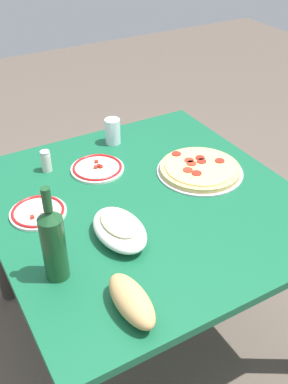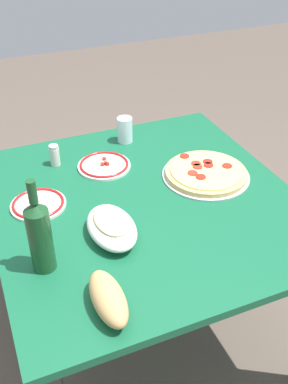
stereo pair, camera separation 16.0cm
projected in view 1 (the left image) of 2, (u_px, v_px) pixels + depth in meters
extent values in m
plane|color=brown|center=(144.00, 328.00, 2.04)|extent=(8.00, 8.00, 0.00)
cube|color=#145938|center=(144.00, 202.00, 1.63)|extent=(1.12, 1.07, 0.03)
cylinder|color=#33302D|center=(175.00, 182.00, 2.39)|extent=(0.07, 0.07, 0.70)
cylinder|color=#B7B7BC|center=(200.00, 172.00, 1.76)|extent=(0.34, 0.34, 0.01)
cylinder|color=#DBB26B|center=(200.00, 169.00, 1.76)|extent=(0.32, 0.32, 0.02)
cylinder|color=#EACC75|center=(200.00, 166.00, 1.75)|extent=(0.28, 0.28, 0.01)
cylinder|color=#B22D1E|center=(189.00, 160.00, 1.78)|extent=(0.04, 0.04, 0.00)
cylinder|color=#B22D1E|center=(188.00, 170.00, 1.72)|extent=(0.04, 0.04, 0.00)
cylinder|color=maroon|center=(197.00, 173.00, 1.70)|extent=(0.04, 0.04, 0.00)
cylinder|color=maroon|center=(202.00, 161.00, 1.77)|extent=(0.04, 0.04, 0.00)
cylinder|color=#B22D1E|center=(191.00, 163.00, 1.76)|extent=(0.04, 0.04, 0.00)
cylinder|color=maroon|center=(200.00, 158.00, 1.79)|extent=(0.04, 0.04, 0.00)
cylinder|color=maroon|center=(220.00, 161.00, 1.78)|extent=(0.04, 0.04, 0.00)
cylinder|color=maroon|center=(176.00, 154.00, 1.82)|extent=(0.04, 0.04, 0.00)
ellipsoid|color=white|center=(119.00, 230.00, 1.43)|extent=(0.24, 0.15, 0.07)
ellipsoid|color=#AD2819|center=(119.00, 227.00, 1.42)|extent=(0.20, 0.12, 0.03)
ellipsoid|color=beige|center=(119.00, 222.00, 1.41)|extent=(0.17, 0.10, 0.02)
cylinder|color=#194723|center=(54.00, 248.00, 1.25)|extent=(0.07, 0.07, 0.21)
cone|color=#194723|center=(49.00, 215.00, 1.18)|extent=(0.07, 0.07, 0.03)
cylinder|color=#194723|center=(47.00, 199.00, 1.15)|extent=(0.03, 0.03, 0.07)
cylinder|color=silver|center=(113.00, 131.00, 1.93)|extent=(0.07, 0.07, 0.11)
cylinder|color=white|center=(97.00, 169.00, 1.78)|extent=(0.21, 0.21, 0.01)
torus|color=red|center=(97.00, 167.00, 1.77)|extent=(0.20, 0.20, 0.01)
cube|color=#AD2819|center=(101.00, 166.00, 1.77)|extent=(0.01, 0.01, 0.01)
cube|color=#AD2819|center=(96.00, 167.00, 1.77)|extent=(0.01, 0.01, 0.01)
cube|color=#AD2819|center=(99.00, 166.00, 1.77)|extent=(0.01, 0.01, 0.01)
cube|color=#AD2819|center=(96.00, 161.00, 1.80)|extent=(0.01, 0.01, 0.01)
cylinder|color=white|center=(38.00, 213.00, 1.54)|extent=(0.20, 0.20, 0.01)
torus|color=red|center=(38.00, 211.00, 1.54)|extent=(0.18, 0.18, 0.01)
cube|color=#AD2819|center=(45.00, 215.00, 1.52)|extent=(0.01, 0.01, 0.01)
cube|color=#AD2819|center=(42.00, 215.00, 1.52)|extent=(0.01, 0.01, 0.01)
cube|color=#AD2819|center=(32.00, 217.00, 1.51)|extent=(0.01, 0.01, 0.01)
ellipsoid|color=tan|center=(131.00, 301.00, 1.18)|extent=(0.21, 0.09, 0.08)
cylinder|color=silver|center=(46.00, 162.00, 1.75)|extent=(0.04, 0.04, 0.07)
cylinder|color=#B7B7BC|center=(45.00, 153.00, 1.73)|extent=(0.04, 0.04, 0.01)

